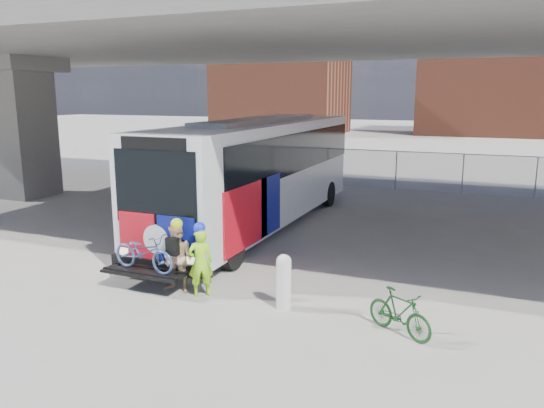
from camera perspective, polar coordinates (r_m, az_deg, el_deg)
The scene contains 9 objects.
ground at distance 14.95m, azimuth 1.31°, elevation -5.64°, with size 160.00×160.00×0.00m, color #9E9991.
bus at distance 17.85m, azimuth -1.28°, elevation 4.15°, with size 2.67×12.95×3.69m.
overpass at distance 18.17m, azimuth 6.27°, elevation 18.25°, with size 40.00×16.00×7.95m.
chainlink_fence at distance 26.00m, azimuth 11.07°, elevation 4.82°, with size 30.00×0.06×30.00m.
brick_buildings at distance 61.65m, azimuth 19.47°, elevation 12.00°, with size 54.00×22.00×12.00m.
bollard at distance 11.23m, azimuth 1.28°, elevation -8.16°, with size 0.31×0.31×1.20m.
cyclist_hivis at distance 12.01m, azimuth -7.71°, elevation -6.04°, with size 0.68×0.64×1.71m.
cyclist_tan at distance 12.31m, azimuth -10.10°, elevation -5.68°, with size 0.77×0.60×1.74m.
bike_parked at distance 10.45m, azimuth 13.55°, elevation -11.28°, with size 0.41×1.47×0.88m, color #154219.
Camera 1 is at (5.19, -13.29, 4.47)m, focal length 35.00 mm.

